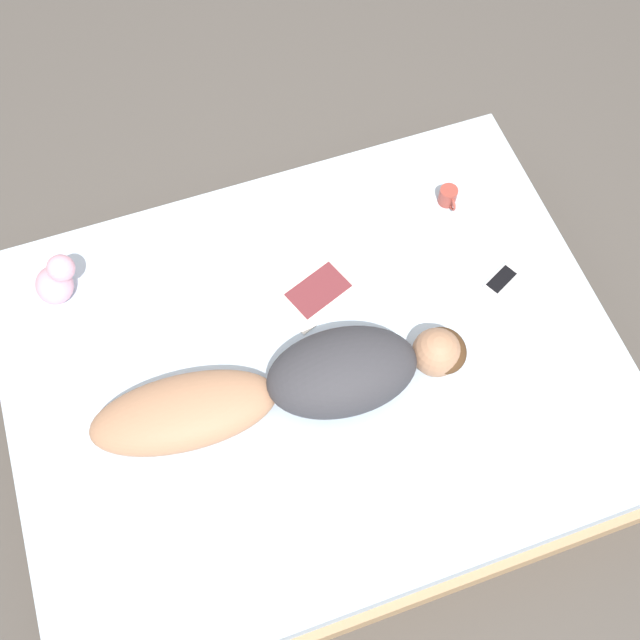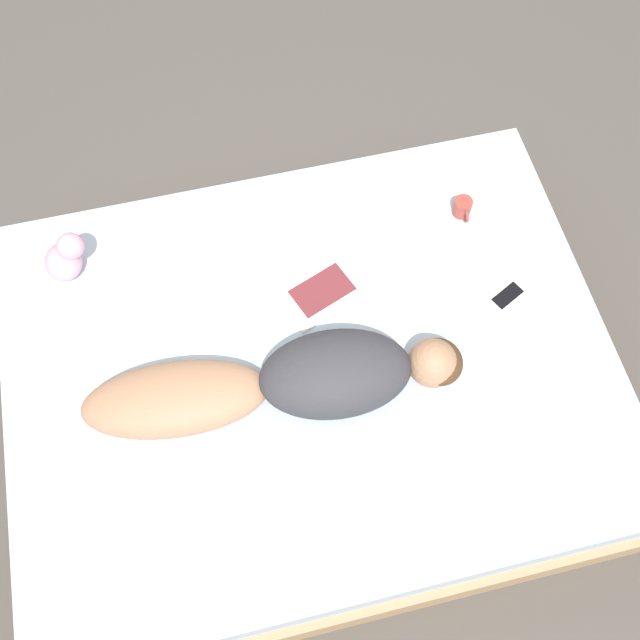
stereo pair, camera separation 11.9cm
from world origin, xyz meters
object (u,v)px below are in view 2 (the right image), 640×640
at_px(open_magazine, 307,271).
at_px(cell_phone, 507,296).
at_px(coffee_mug, 463,207).
at_px(person, 289,382).

bearing_deg(open_magazine, cell_phone, 47.42).
xyz_separation_m(open_magazine, coffee_mug, (-0.12, 0.65, 0.03)).
bearing_deg(coffee_mug, person, -54.88).
height_order(person, open_magazine, person).
relative_size(person, coffee_mug, 12.66).
relative_size(person, cell_phone, 8.27).
distance_m(open_magazine, coffee_mug, 0.67).
relative_size(person, open_magazine, 2.61).
bearing_deg(person, open_magazine, 165.19).
bearing_deg(open_magazine, coffee_mug, 79.26).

